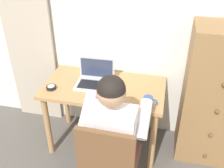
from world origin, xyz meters
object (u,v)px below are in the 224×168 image
object	(u,v)px
person_seated	(115,127)
desk_clock	(51,87)
chair	(109,161)
coffee_mug	(148,102)
computer_mouse	(122,91)
dresser	(214,97)
desk	(104,96)
laptop	(95,79)

from	to	relation	value
person_seated	desk_clock	distance (m)	0.75
chair	desk_clock	world-z (taller)	chair
person_seated	coffee_mug	xyz separation A→B (m)	(0.23, 0.26, 0.10)
person_seated	computer_mouse	xyz separation A→B (m)	(-0.02, 0.41, 0.06)
dresser	coffee_mug	xyz separation A→B (m)	(-0.57, -0.33, 0.10)
desk	coffee_mug	world-z (taller)	coffee_mug
computer_mouse	coffee_mug	xyz separation A→B (m)	(0.25, -0.15, 0.03)
desk	dresser	size ratio (longest dim) A/B	0.84
chair	person_seated	bearing A→B (deg)	88.62
dresser	computer_mouse	size ratio (longest dim) A/B	13.43
laptop	coffee_mug	xyz separation A→B (m)	(0.53, -0.25, -0.00)
chair	coffee_mug	distance (m)	0.57
desk	coffee_mug	bearing A→B (deg)	-27.05
chair	computer_mouse	size ratio (longest dim) A/B	8.78
laptop	dresser	bearing A→B (deg)	4.40
computer_mouse	chair	bearing A→B (deg)	-109.71
chair	computer_mouse	distance (m)	0.64
dresser	person_seated	world-z (taller)	dresser
desk	computer_mouse	size ratio (longest dim) A/B	11.30
laptop	computer_mouse	size ratio (longest dim) A/B	3.47
laptop	coffee_mug	distance (m)	0.58
dresser	desk	bearing A→B (deg)	-173.68
laptop	desk_clock	world-z (taller)	laptop
desk	person_seated	distance (m)	0.53
chair	dresser	bearing A→B (deg)	43.99
coffee_mug	desk	bearing A→B (deg)	152.95
person_seated	dresser	bearing A→B (deg)	36.58
desk	chair	xyz separation A→B (m)	(0.20, -0.66, -0.12)
dresser	coffee_mug	world-z (taller)	dresser
computer_mouse	desk	bearing A→B (deg)	137.31
chair	desk_clock	distance (m)	0.88
coffee_mug	desk_clock	bearing A→B (deg)	175.25
dresser	person_seated	size ratio (longest dim) A/B	1.12
desk	person_seated	world-z (taller)	person_seated
coffee_mug	laptop	bearing A→B (deg)	154.72
coffee_mug	chair	bearing A→B (deg)	-117.58
dresser	laptop	size ratio (longest dim) A/B	3.87
desk	dresser	world-z (taller)	dresser
chair	person_seated	size ratio (longest dim) A/B	0.73
dresser	laptop	xyz separation A→B (m)	(-1.10, -0.08, 0.10)
chair	coffee_mug	world-z (taller)	chair
dresser	coffee_mug	bearing A→B (deg)	-149.77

